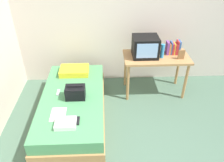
{
  "coord_description": "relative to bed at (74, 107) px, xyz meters",
  "views": [
    {
      "loc": [
        -0.34,
        -2.11,
        2.63
      ],
      "look_at": [
        -0.21,
        0.95,
        0.59
      ],
      "focal_mm": 36.36,
      "sensor_mm": 36.0,
      "label": 1
    }
  ],
  "objects": [
    {
      "name": "remote_dark",
      "position": [
        0.14,
        -0.58,
        0.24
      ],
      "size": [
        0.04,
        0.16,
        0.02
      ],
      "primitive_type": "cube",
      "color": "black",
      "rests_on": "bed"
    },
    {
      "name": "desk",
      "position": [
        1.45,
        0.7,
        0.44
      ],
      "size": [
        1.16,
        0.6,
        0.77
      ],
      "color": "#B27F4C",
      "rests_on": "ground"
    },
    {
      "name": "handbag",
      "position": [
        0.06,
        -0.04,
        0.33
      ],
      "size": [
        0.3,
        0.2,
        0.22
      ],
      "color": "black",
      "rests_on": "bed"
    },
    {
      "name": "tv",
      "position": [
        1.24,
        0.72,
        0.72
      ],
      "size": [
        0.44,
        0.39,
        0.36
      ],
      "color": "black",
      "rests_on": "desk"
    },
    {
      "name": "pillow",
      "position": [
        -0.03,
        0.69,
        0.28
      ],
      "size": [
        0.51,
        0.35,
        0.1
      ],
      "primitive_type": "cube",
      "color": "yellow",
      "rests_on": "bed"
    },
    {
      "name": "wall_back",
      "position": [
        0.84,
        1.25,
        1.07
      ],
      "size": [
        5.2,
        0.1,
        2.6
      ],
      "primitive_type": "cube",
      "color": "beige",
      "rests_on": "ground"
    },
    {
      "name": "remote_silver",
      "position": [
        -0.23,
        0.09,
        0.24
      ],
      "size": [
        0.04,
        0.14,
        0.02
      ],
      "primitive_type": "cube",
      "color": "#B7B7BC",
      "rests_on": "bed"
    },
    {
      "name": "book_row",
      "position": [
        1.75,
        0.79,
        0.65
      ],
      "size": [
        0.24,
        0.14,
        0.25
      ],
      "color": "#7A3D89",
      "rests_on": "desk"
    },
    {
      "name": "ground_plane",
      "position": [
        0.84,
        -0.75,
        -0.23
      ],
      "size": [
        8.0,
        8.0,
        0.0
      ],
      "primitive_type": "plane",
      "color": "#4C6B56"
    },
    {
      "name": "water_bottle",
      "position": [
        1.53,
        0.65,
        0.67
      ],
      "size": [
        0.07,
        0.07,
        0.25
      ],
      "primitive_type": "cylinder",
      "color": "#3399DB",
      "rests_on": "desk"
    },
    {
      "name": "picture_frame",
      "position": [
        1.85,
        0.57,
        0.63
      ],
      "size": [
        0.11,
        0.02,
        0.17
      ],
      "primitive_type": "cube",
      "color": "olive",
      "rests_on": "desk"
    },
    {
      "name": "magazine",
      "position": [
        -0.15,
        -0.43,
        0.24
      ],
      "size": [
        0.21,
        0.29,
        0.01
      ],
      "primitive_type": "cube",
      "color": "white",
      "rests_on": "bed"
    },
    {
      "name": "bed",
      "position": [
        0.0,
        0.0,
        0.0
      ],
      "size": [
        1.0,
        2.0,
        0.46
      ],
      "color": "#B27F4C",
      "rests_on": "ground"
    },
    {
      "name": "folded_towel",
      "position": [
        -0.02,
        -0.64,
        0.27
      ],
      "size": [
        0.28,
        0.22,
        0.07
      ],
      "primitive_type": "cube",
      "color": "white",
      "rests_on": "bed"
    }
  ]
}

